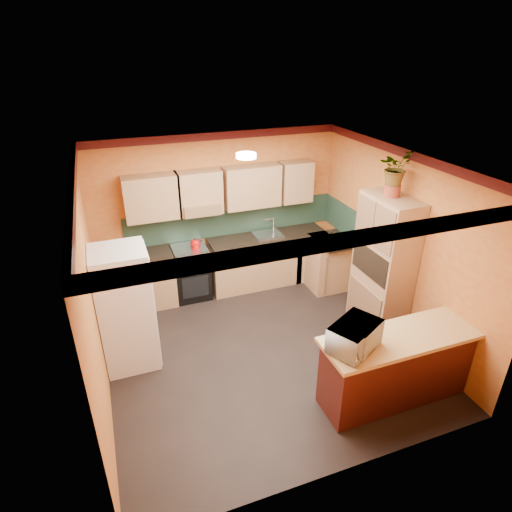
# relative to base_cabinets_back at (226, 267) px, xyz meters

# --- Properties ---
(room_shell) EXTENTS (4.24, 4.24, 2.72)m
(room_shell) POSITION_rel_base_cabinets_back_xyz_m (-0.00, -1.52, 1.65)
(room_shell) COLOR black
(room_shell) RESTS_ON ground
(base_cabinets_back) EXTENTS (3.65, 0.60, 0.88)m
(base_cabinets_back) POSITION_rel_base_cabinets_back_xyz_m (0.00, 0.00, 0.00)
(base_cabinets_back) COLOR tan
(base_cabinets_back) RESTS_ON ground
(countertop_back) EXTENTS (3.65, 0.62, 0.04)m
(countertop_back) POSITION_rel_base_cabinets_back_xyz_m (0.00, -0.00, 0.46)
(countertop_back) COLOR black
(countertop_back) RESTS_ON base_cabinets_back
(stove) EXTENTS (0.58, 0.58, 0.91)m
(stove) POSITION_rel_base_cabinets_back_xyz_m (-0.63, -0.00, 0.02)
(stove) COLOR black
(stove) RESTS_ON ground
(kettle) EXTENTS (0.19, 0.19, 0.18)m
(kettle) POSITION_rel_base_cabinets_back_xyz_m (-0.53, -0.05, 0.56)
(kettle) COLOR #B60F0C
(kettle) RESTS_ON stove
(sink) EXTENTS (0.48, 0.40, 0.03)m
(sink) POSITION_rel_base_cabinets_back_xyz_m (0.77, 0.00, 0.50)
(sink) COLOR silver
(sink) RESTS_ON countertop_back
(base_cabinets_right) EXTENTS (0.60, 0.80, 0.88)m
(base_cabinets_right) POSITION_rel_base_cabinets_back_xyz_m (1.78, -0.54, 0.00)
(base_cabinets_right) COLOR tan
(base_cabinets_right) RESTS_ON ground
(countertop_right) EXTENTS (0.62, 0.80, 0.04)m
(countertop_right) POSITION_rel_base_cabinets_back_xyz_m (1.78, -0.54, 0.46)
(countertop_right) COLOR black
(countertop_right) RESTS_ON base_cabinets_right
(fridge) EXTENTS (0.68, 0.66, 1.70)m
(fridge) POSITION_rel_base_cabinets_back_xyz_m (-1.77, -1.39, 0.41)
(fridge) COLOR white
(fridge) RESTS_ON ground
(pantry) EXTENTS (0.48, 0.90, 2.10)m
(pantry) POSITION_rel_base_cabinets_back_xyz_m (1.83, -1.87, 0.61)
(pantry) COLOR tan
(pantry) RESTS_ON ground
(fern_pot) EXTENTS (0.22, 0.22, 0.16)m
(fern_pot) POSITION_rel_base_cabinets_back_xyz_m (1.83, -1.82, 1.74)
(fern_pot) COLOR #9C3D25
(fern_pot) RESTS_ON pantry
(fern) EXTENTS (0.52, 0.49, 0.47)m
(fern) POSITION_rel_base_cabinets_back_xyz_m (1.83, -1.82, 2.05)
(fern) COLOR tan
(fern) RESTS_ON fern_pot
(breakfast_bar) EXTENTS (1.80, 0.55, 0.88)m
(breakfast_bar) POSITION_rel_base_cabinets_back_xyz_m (1.16, -3.20, 0.00)
(breakfast_bar) COLOR #4A1311
(breakfast_bar) RESTS_ON ground
(bar_top) EXTENTS (1.90, 0.65, 0.05)m
(bar_top) POSITION_rel_base_cabinets_back_xyz_m (1.16, -3.20, 0.47)
(bar_top) COLOR tan
(bar_top) RESTS_ON breakfast_bar
(microwave) EXTENTS (0.70, 0.62, 0.32)m
(microwave) POSITION_rel_base_cabinets_back_xyz_m (0.52, -3.20, 0.65)
(microwave) COLOR white
(microwave) RESTS_ON bar_top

